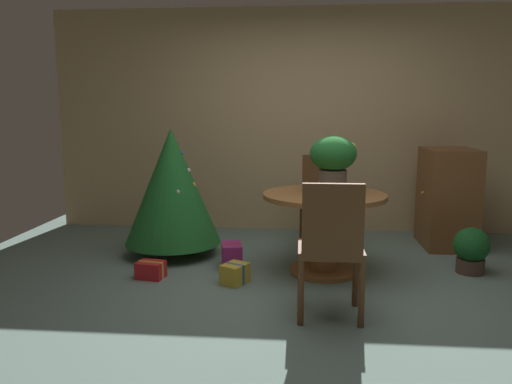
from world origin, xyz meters
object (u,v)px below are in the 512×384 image
Objects in this scene: gift_box_gold at (235,274)px; holiday_tree at (172,186)px; gift_box_purple at (232,255)px; potted_plant at (471,249)px; flower_vase at (333,159)px; wooden_chair_far at (320,196)px; round_dining_table at (324,220)px; gift_box_red at (151,270)px; wooden_chair_near at (331,243)px; wooden_cabinet at (447,198)px.

holiday_tree is at bearing 132.31° from gift_box_gold.
potted_plant reaches higher than gift_box_purple.
wooden_chair_far is (-0.07, 0.82, -0.47)m from flower_vase.
round_dining_table reaches higher than gift_box_gold.
gift_box_gold is at bearing -5.18° from gift_box_red.
flower_vase is 1.95× the size of gift_box_red.
holiday_tree is 4.18× the size of gift_box_purple.
round_dining_table reaches higher than gift_box_purple.
holiday_tree reaches higher than potted_plant.
wooden_chair_near reaches higher than gift_box_purple.
wooden_chair_near is at bearing -93.85° from flower_vase.
wooden_chair_near is at bearing -26.33° from gift_box_red.
holiday_tree is at bearing 135.13° from wooden_chair_near.
gift_box_gold is at bearing -155.54° from round_dining_table.
wooden_cabinet is at bearing 56.53° from wooden_chair_near.
wooden_cabinet is at bearing 11.31° from holiday_tree.
wooden_chair_near is at bearing -90.00° from round_dining_table.
potted_plant is at bearing 40.68° from wooden_chair_near.
gift_box_gold is at bearing -153.70° from flower_vase.
wooden_chair_near is 2.07m from holiday_tree.
gift_box_red is 0.74m from gift_box_gold.
round_dining_table is 0.91m from gift_box_gold.
wooden_chair_far reaches higher than gift_box_red.
gift_box_gold is (0.72, -0.79, -0.61)m from holiday_tree.
wooden_chair_near is at bearing -53.12° from gift_box_purple.
round_dining_table is 1.56m from gift_box_red.
gift_box_red is 0.75m from gift_box_purple.
gift_box_red is at bearing -142.04° from wooden_chair_far.
potted_plant is at bearing 2.35° from flower_vase.
wooden_chair_far is 1.94m from gift_box_red.
holiday_tree is (-1.46, -0.43, 0.15)m from wooden_chair_far.
wooden_chair_near is 2.42m from wooden_cabinet.
wooden_chair_near is at bearing -123.47° from wooden_cabinet.
flower_vase is 0.95m from wooden_chair_far.
wooden_chair_far is 0.93× the size of wooden_cabinet.
wooden_cabinet reaches higher than potted_plant.
flower_vase is at bearing 42.07° from round_dining_table.
gift_box_purple is at bearing 177.75° from flower_vase.
holiday_tree is at bearing 162.81° from round_dining_table.
flower_vase reaches higher than gift_box_red.
potted_plant is (2.05, 0.45, 0.13)m from gift_box_gold.
wooden_chair_far is 0.99× the size of wooden_chair_near.
flower_vase is 1.85m from gift_box_red.
gift_box_purple is (0.64, -0.35, -0.58)m from holiday_tree.
wooden_chair_far is 3.57× the size of gift_box_gold.
flower_vase reaches higher than wooden_cabinet.
gift_box_red is (-1.55, -0.34, -0.94)m from flower_vase.
flower_vase reaches higher than wooden_chair_far.
potted_plant is (2.79, 0.39, 0.14)m from gift_box_red.
gift_box_gold is 0.45m from gift_box_purple.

